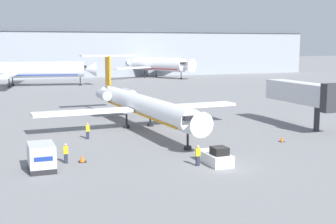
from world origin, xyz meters
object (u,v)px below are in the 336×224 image
(jet_bridge, at_px, (304,93))
(airplane_parked_far_left, at_px, (153,64))
(worker_on_apron, at_px, (66,153))
(traffic_cone_left, at_px, (82,159))
(traffic_cone_right, at_px, (282,139))
(airplane_main, at_px, (141,104))
(worker_near_tug, at_px, (198,155))
(luggage_cart, at_px, (41,157))
(worker_by_wing, at_px, (88,131))
(airplane_parked_far_right, at_px, (16,70))
(pushback_tug, at_px, (215,157))

(jet_bridge, bearing_deg, airplane_parked_far_left, 83.22)
(worker_on_apron, xyz_separation_m, jet_bridge, (31.42, 7.57, 3.47))
(traffic_cone_left, bearing_deg, traffic_cone_right, 2.88)
(airplane_parked_far_left, height_order, jet_bridge, airplane_parked_far_left)
(airplane_main, xyz_separation_m, traffic_cone_left, (-10.21, -14.72, -2.78))
(worker_near_tug, bearing_deg, jet_bridge, 31.49)
(luggage_cart, bearing_deg, worker_by_wing, 62.06)
(airplane_parked_far_right, bearing_deg, worker_on_apron, -89.85)
(worker_near_tug, distance_m, traffic_cone_right, 14.36)
(airplane_parked_far_left, bearing_deg, worker_near_tug, -106.71)
(worker_near_tug, bearing_deg, traffic_cone_left, 151.87)
(worker_by_wing, bearing_deg, traffic_cone_left, -103.73)
(worker_by_wing, bearing_deg, airplane_main, 30.65)
(pushback_tug, distance_m, airplane_parked_far_left, 109.43)
(airplane_main, height_order, jet_bridge, airplane_main)
(worker_on_apron, relative_size, traffic_cone_right, 2.73)
(airplane_main, distance_m, jet_bridge, 21.02)
(pushback_tug, relative_size, traffic_cone_left, 5.75)
(pushback_tug, relative_size, airplane_parked_far_right, 0.10)
(airplane_main, bearing_deg, worker_on_apron, -128.51)
(airplane_parked_far_left, bearing_deg, pushback_tug, -105.83)
(airplane_parked_far_right, xyz_separation_m, jet_bridge, (31.63, -74.71, 0.30))
(luggage_cart, height_order, airplane_parked_far_right, airplane_parked_far_right)
(airplane_main, bearing_deg, airplane_parked_far_right, 99.98)
(worker_near_tug, distance_m, airplane_parked_far_right, 88.08)
(pushback_tug, distance_m, airplane_parked_far_right, 88.22)
(worker_on_apron, distance_m, jet_bridge, 32.51)
(airplane_main, relative_size, pushback_tug, 7.93)
(traffic_cone_right, xyz_separation_m, jet_bridge, (7.63, 6.48, 4.13))
(traffic_cone_right, bearing_deg, jet_bridge, 40.37)
(traffic_cone_left, bearing_deg, airplane_parked_far_right, 91.17)
(worker_by_wing, xyz_separation_m, worker_on_apron, (-3.95, -10.10, -0.01))
(airplane_main, distance_m, traffic_cone_left, 18.13)
(traffic_cone_right, bearing_deg, pushback_tug, -151.70)
(airplane_parked_far_left, bearing_deg, traffic_cone_left, -112.21)
(traffic_cone_left, height_order, airplane_parked_far_right, airplane_parked_far_right)
(traffic_cone_left, xyz_separation_m, airplane_parked_far_right, (-1.68, 82.32, 3.85))
(worker_near_tug, distance_m, worker_on_apron, 11.95)
(luggage_cart, bearing_deg, worker_near_tug, -14.41)
(airplane_main, bearing_deg, jet_bridge, -19.82)
(luggage_cart, xyz_separation_m, airplane_parked_far_right, (2.08, 83.95, 2.99))
(worker_on_apron, distance_m, airplane_parked_far_left, 108.96)
(worker_near_tug, height_order, airplane_parked_far_left, airplane_parked_far_left)
(traffic_cone_right, bearing_deg, worker_on_apron, -177.38)
(luggage_cart, relative_size, airplane_parked_far_left, 0.11)
(airplane_main, xyz_separation_m, pushback_tug, (0.93, -19.61, -2.46))
(traffic_cone_left, xyz_separation_m, airplane_parked_far_left, (40.97, 100.33, 3.94))
(pushback_tug, xyz_separation_m, worker_near_tug, (-1.79, -0.11, 0.37))
(pushback_tug, relative_size, traffic_cone_right, 5.96)
(worker_by_wing, height_order, worker_on_apron, worker_by_wing)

